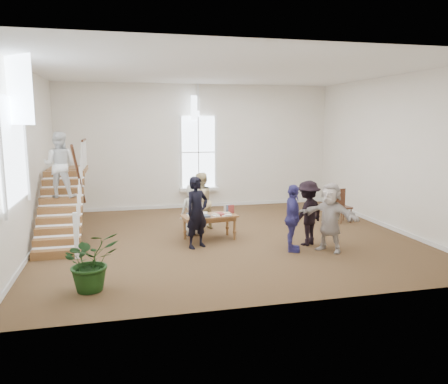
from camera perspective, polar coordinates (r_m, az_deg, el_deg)
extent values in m
plane|color=#4E361E|center=(12.14, 0.37, -5.99)|extent=(10.00, 10.00, 0.00)
plane|color=silver|center=(16.14, -3.40, 5.93)|extent=(10.00, 0.00, 10.00)
plane|color=silver|center=(7.47, 8.55, 1.82)|extent=(10.00, 0.00, 10.00)
plane|color=silver|center=(11.63, -24.37, 3.77)|extent=(0.00, 9.00, 9.00)
plane|color=silver|center=(13.80, 21.07, 4.74)|extent=(0.00, 9.00, 9.00)
plane|color=white|center=(11.77, 0.39, 15.63)|extent=(10.00, 10.00, 0.00)
cube|color=white|center=(16.13, -3.24, 0.39)|extent=(1.45, 0.28, 0.10)
plane|color=white|center=(16.09, -3.36, 5.21)|extent=(2.60, 0.00, 2.60)
plane|color=white|center=(16.06, -3.42, 10.91)|extent=(0.60, 0.60, 0.85)
plane|color=white|center=(10.13, -25.76, 4.95)|extent=(0.00, 2.40, 2.40)
plane|color=white|center=(10.13, -26.30, 12.29)|extent=(1.10, 1.10, 1.55)
cube|color=white|center=(16.39, -3.31, -1.74)|extent=(10.00, 0.04, 0.12)
imported|color=pink|center=(16.07, -3.23, 1.08)|extent=(0.17, 0.17, 0.30)
cube|color=brown|center=(11.14, -21.09, -7.52)|extent=(1.10, 0.30, 0.20)
cube|color=brown|center=(11.37, -20.95, -6.13)|extent=(1.10, 0.30, 0.20)
cube|color=brown|center=(11.61, -20.81, -4.79)|extent=(1.10, 0.30, 0.20)
cube|color=brown|center=(11.85, -20.68, -3.50)|extent=(1.10, 0.30, 0.20)
cube|color=brown|center=(12.10, -20.56, -2.27)|extent=(1.10, 0.30, 0.20)
cube|color=brown|center=(12.36, -20.44, -1.08)|extent=(1.10, 0.30, 0.20)
cube|color=brown|center=(12.62, -20.33, 0.05)|extent=(1.10, 0.30, 0.20)
cube|color=brown|center=(12.89, -20.22, 1.14)|extent=(1.10, 0.30, 0.20)
cube|color=brown|center=(13.16, -20.12, 2.18)|extent=(1.10, 0.30, 0.20)
cube|color=brown|center=(14.04, -19.71, 2.79)|extent=(1.10, 1.20, 0.12)
cube|color=white|center=(10.82, -18.75, -5.41)|extent=(0.10, 0.10, 1.10)
cylinder|color=#3B2310|center=(11.91, -18.41, 1.82)|extent=(0.07, 2.74, 1.86)
imported|color=silver|center=(12.23, -20.70, 3.36)|extent=(0.94, 0.79, 1.72)
cube|color=brown|center=(11.81, -1.91, -3.15)|extent=(1.54, 0.92, 0.05)
cube|color=brown|center=(11.83, -1.91, -3.51)|extent=(1.40, 0.78, 0.10)
cylinder|color=brown|center=(11.47, -4.43, -5.34)|extent=(0.07, 0.07, 0.63)
cylinder|color=brown|center=(11.87, 1.38, -4.80)|extent=(0.07, 0.07, 0.63)
cylinder|color=brown|center=(11.96, -5.16, -4.74)|extent=(0.07, 0.07, 0.63)
cylinder|color=brown|center=(12.34, 0.44, -4.24)|extent=(0.07, 0.07, 0.63)
cube|color=silver|center=(11.95, -2.95, -2.83)|extent=(0.20, 0.22, 0.02)
cube|color=beige|center=(11.99, -2.61, -2.78)|extent=(0.24, 0.33, 0.03)
cube|color=tan|center=(11.77, -0.84, -2.96)|extent=(0.29, 0.28, 0.05)
cube|color=silver|center=(11.74, 0.37, -2.99)|extent=(0.20, 0.29, 0.04)
cube|color=#4C5972|center=(11.89, -4.26, -2.86)|extent=(0.27, 0.27, 0.05)
cube|color=maroon|center=(11.70, -3.75, -3.09)|extent=(0.21, 0.24, 0.03)
cube|color=white|center=(11.69, -1.10, -3.09)|extent=(0.20, 0.28, 0.03)
cube|color=#BFB299|center=(11.62, -4.30, -3.13)|extent=(0.23, 0.29, 0.05)
cube|color=silver|center=(11.81, -3.91, -2.90)|extent=(0.25, 0.22, 0.06)
cube|color=beige|center=(11.86, 0.64, -2.92)|extent=(0.18, 0.26, 0.02)
cube|color=tan|center=(11.86, 0.37, -2.84)|extent=(0.19, 0.21, 0.06)
cube|color=silver|center=(11.73, 0.21, -3.06)|extent=(0.23, 0.25, 0.02)
cube|color=#4C5972|center=(11.60, -2.42, -3.15)|extent=(0.24, 0.29, 0.05)
cube|color=maroon|center=(11.81, -0.38, -2.89)|extent=(0.25, 0.32, 0.06)
cube|color=white|center=(11.70, -4.52, -3.12)|extent=(0.15, 0.27, 0.02)
imported|color=black|center=(11.05, -3.55, -2.68)|extent=(0.79, 0.71, 1.83)
imported|color=beige|center=(12.31, -4.06, -2.28)|extent=(0.80, 0.61, 1.47)
imported|color=#D3BB84|center=(12.82, -3.11, -1.25)|extent=(1.05, 1.03, 1.71)
imported|color=navy|center=(10.87, 8.94, -3.40)|extent=(0.73, 1.06, 1.67)
imported|color=black|center=(11.50, 10.87, -2.71)|extent=(1.26, 1.09, 1.69)
imported|color=beige|center=(11.05, 13.67, -3.22)|extent=(1.39, 1.56, 1.72)
imported|color=#143310|center=(8.75, -17.01, -8.62)|extent=(1.30, 1.23, 1.15)
cube|color=#3B2310|center=(14.30, 15.25, -1.95)|extent=(0.52, 0.52, 0.05)
cube|color=#3B2310|center=(14.41, 14.80, -0.66)|extent=(0.46, 0.12, 0.54)
cylinder|color=#3B2310|center=(14.10, 15.06, -3.14)|extent=(0.04, 0.04, 0.48)
cylinder|color=#3B2310|center=(14.32, 16.24, -3.00)|extent=(0.04, 0.04, 0.48)
cylinder|color=#3B2310|center=(14.38, 14.17, -2.86)|extent=(0.04, 0.04, 0.48)
cylinder|color=#3B2310|center=(14.60, 15.34, -2.73)|extent=(0.04, 0.04, 0.48)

